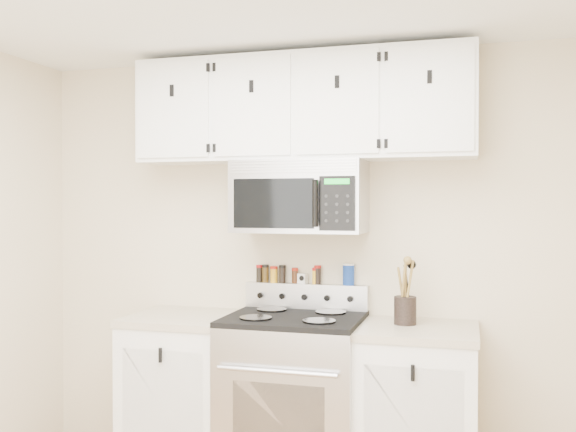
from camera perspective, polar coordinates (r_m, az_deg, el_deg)
The scene contains 16 objects.
back_wall at distance 3.96m, azimuth 1.78°, elevation -3.81°, with size 3.50×0.01×2.50m, color beige.
range at distance 3.80m, azimuth 0.56°, elevation -15.77°, with size 0.76×0.65×1.10m.
base_cabinet_left at distance 4.05m, azimuth -9.14°, elevation -15.06°, with size 0.64×0.62×0.92m.
base_cabinet_right at distance 3.71m, azimuth 11.44°, elevation -16.59°, with size 0.64×0.62×0.92m.
microwave at distance 3.76m, azimuth 1.08°, elevation 1.73°, with size 0.76×0.44×0.42m.
upper_cabinets at distance 3.83m, azimuth 1.18°, elevation 9.54°, with size 2.00×0.35×0.62m.
utensil_crock at distance 3.64m, azimuth 10.37°, elevation -8.05°, with size 0.12×0.12×0.36m.
kitchen_timer at distance 3.94m, azimuth 1.31°, elevation -5.58°, with size 0.05×0.04×0.06m, color silver.
salt_canister at distance 3.88m, azimuth 5.40°, elevation -5.18°, with size 0.07×0.07×0.13m.
spice_jar_0 at distance 4.02m, azimuth -2.56°, elevation -5.12°, with size 0.04×0.04×0.11m.
spice_jar_1 at distance 4.00m, azimuth -2.03°, elevation -5.12°, with size 0.04×0.04×0.11m.
spice_jar_2 at distance 3.99m, azimuth -1.26°, elevation -5.20°, with size 0.05×0.05×0.10m.
spice_jar_3 at distance 3.97m, azimuth -0.51°, elevation -5.17°, with size 0.04×0.04×0.11m.
spice_jar_4 at distance 3.95m, azimuth 0.62°, elevation -5.31°, with size 0.04×0.04×0.09m.
spice_jar_5 at distance 3.92m, azimuth 2.44°, elevation -5.33°, with size 0.04×0.04×0.10m.
spice_jar_6 at distance 3.92m, azimuth 2.65°, elevation -5.23°, with size 0.04×0.04×0.11m.
Camera 1 is at (0.96, -2.08, 1.58)m, focal length 40.00 mm.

